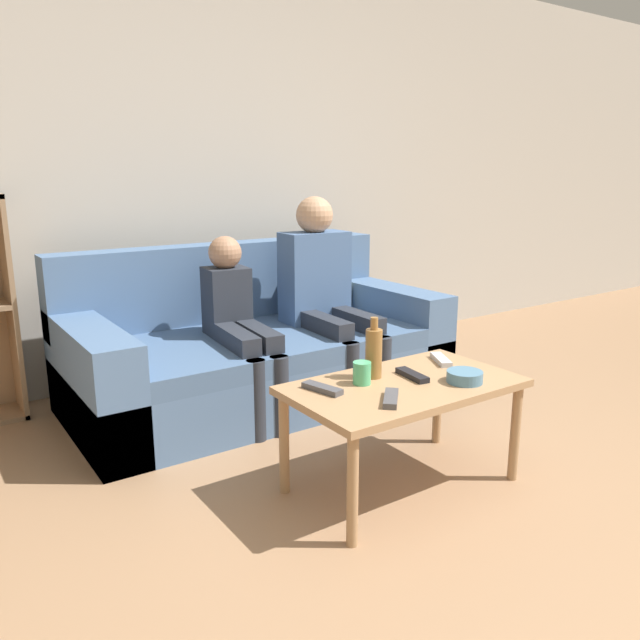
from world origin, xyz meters
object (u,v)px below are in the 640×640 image
at_px(cup_near, 362,373).
at_px(bottle, 374,352).
at_px(coffee_table, 403,395).
at_px(couch, 257,351).
at_px(tv_remote_0, 412,375).
at_px(tv_remote_1, 391,398).
at_px(snack_bowl, 465,377).
at_px(tv_remote_3, 322,388).
at_px(person_adult, 323,283).
at_px(person_child, 238,318).
at_px(tv_remote_2, 441,360).

height_order(cup_near, bottle, bottle).
height_order(coffee_table, bottle, bottle).
bearing_deg(couch, cup_near, -98.09).
distance_m(cup_near, tv_remote_0, 0.22).
bearing_deg(cup_near, tv_remote_1, -98.42).
distance_m(cup_near, snack_bowl, 0.40).
distance_m(couch, tv_remote_0, 1.21).
distance_m(tv_remote_1, tv_remote_3, 0.27).
bearing_deg(snack_bowl, couch, 97.61).
bearing_deg(couch, tv_remote_3, -106.68).
distance_m(person_adult, cup_near, 1.19).
xyz_separation_m(tv_remote_1, tv_remote_3, (-0.14, 0.23, 0.00)).
relative_size(couch, tv_remote_0, 11.56).
height_order(couch, snack_bowl, couch).
height_order(person_child, tv_remote_2, person_child).
relative_size(tv_remote_2, tv_remote_3, 0.98).
bearing_deg(snack_bowl, tv_remote_1, 179.37).
distance_m(couch, cup_near, 1.17).
xyz_separation_m(cup_near, tv_remote_3, (-0.17, 0.02, -0.03)).
bearing_deg(person_child, tv_remote_2, -57.72).
relative_size(snack_bowl, bottle, 0.57).
bearing_deg(person_adult, tv_remote_3, -122.59).
bearing_deg(tv_remote_0, person_child, 109.94).
bearing_deg(tv_remote_2, coffee_table, -132.86).
xyz_separation_m(person_child, snack_bowl, (0.37, -1.20, -0.05)).
bearing_deg(coffee_table, bottle, 115.19).
bearing_deg(person_child, person_adult, 11.25).
relative_size(person_adult, bottle, 4.49).
bearing_deg(bottle, tv_remote_1, -115.66).
xyz_separation_m(person_child, tv_remote_2, (0.49, -0.96, -0.06)).
bearing_deg(person_child, bottle, -77.61).
bearing_deg(cup_near, person_child, 91.63).
bearing_deg(tv_remote_3, person_adult, 41.03).
height_order(couch, cup_near, couch).
height_order(couch, person_child, person_child).
bearing_deg(tv_remote_1, tv_remote_0, 75.61).
bearing_deg(coffee_table, tv_remote_2, 19.71).
bearing_deg(snack_bowl, person_child, 107.19).
bearing_deg(tv_remote_2, cup_near, -148.98).
bearing_deg(snack_bowl, cup_near, 148.34).
relative_size(person_adult, tv_remote_2, 6.39).
height_order(person_child, snack_bowl, person_child).
height_order(tv_remote_3, bottle, bottle).
relative_size(couch, tv_remote_2, 11.66).
bearing_deg(bottle, coffee_table, -64.81).
distance_m(tv_remote_0, tv_remote_2, 0.26).
distance_m(tv_remote_0, bottle, 0.18).
xyz_separation_m(coffee_table, person_child, (-0.17, 1.07, 0.12)).
height_order(person_child, bottle, person_child).
bearing_deg(tv_remote_1, tv_remote_2, 69.47).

